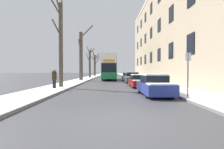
{
  "coord_description": "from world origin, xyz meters",
  "views": [
    {
      "loc": [
        -0.17,
        -5.66,
        1.6
      ],
      "look_at": [
        0.04,
        21.66,
        1.08
      ],
      "focal_mm": 28.0,
      "sensor_mm": 36.0,
      "label": 1
    }
  ],
  "objects_px": {
    "parked_car_1": "(139,81)",
    "parked_car_3": "(128,77)",
    "bare_tree_left_0": "(60,42)",
    "double_decker_bus": "(109,66)",
    "pedestrian_left_sidewalk": "(54,78)",
    "street_sign_post": "(188,73)",
    "bare_tree_left_1": "(81,55)",
    "bare_tree_left_3": "(95,64)",
    "bare_tree_left_2": "(90,63)",
    "parked_car_0": "(154,85)",
    "parked_car_2": "(132,78)"
  },
  "relations": [
    {
      "from": "pedestrian_left_sidewalk",
      "to": "street_sign_post",
      "type": "relative_size",
      "value": 0.69
    },
    {
      "from": "bare_tree_left_1",
      "to": "bare_tree_left_3",
      "type": "xyz_separation_m",
      "value": [
        0.03,
        24.4,
        -0.52
      ]
    },
    {
      "from": "bare_tree_left_1",
      "to": "parked_car_0",
      "type": "distance_m",
      "value": 18.96
    },
    {
      "from": "bare_tree_left_2",
      "to": "parked_car_0",
      "type": "bearing_deg",
      "value": -74.77
    },
    {
      "from": "bare_tree_left_0",
      "to": "bare_tree_left_2",
      "type": "distance_m",
      "value": 23.47
    },
    {
      "from": "bare_tree_left_2",
      "to": "street_sign_post",
      "type": "xyz_separation_m",
      "value": [
        9.05,
        -30.22,
        -2.0
      ]
    },
    {
      "from": "bare_tree_left_0",
      "to": "double_decker_bus",
      "type": "bearing_deg",
      "value": 74.52
    },
    {
      "from": "parked_car_0",
      "to": "parked_car_1",
      "type": "relative_size",
      "value": 1.02
    },
    {
      "from": "bare_tree_left_0",
      "to": "bare_tree_left_2",
      "type": "relative_size",
      "value": 1.24
    },
    {
      "from": "parked_car_2",
      "to": "double_decker_bus",
      "type": "bearing_deg",
      "value": 110.56
    },
    {
      "from": "bare_tree_left_3",
      "to": "double_decker_bus",
      "type": "xyz_separation_m",
      "value": [
        4.52,
        -20.58,
        -1.26
      ]
    },
    {
      "from": "parked_car_0",
      "to": "street_sign_post",
      "type": "xyz_separation_m",
      "value": [
        1.37,
        -2.0,
        0.86
      ]
    },
    {
      "from": "bare_tree_left_0",
      "to": "parked_car_0",
      "type": "bearing_deg",
      "value": -32.1
    },
    {
      "from": "bare_tree_left_1",
      "to": "parked_car_3",
      "type": "relative_size",
      "value": 2.3
    },
    {
      "from": "parked_car_1",
      "to": "parked_car_2",
      "type": "bearing_deg",
      "value": 90.0
    },
    {
      "from": "bare_tree_left_2",
      "to": "pedestrian_left_sidewalk",
      "type": "height_order",
      "value": "bare_tree_left_2"
    },
    {
      "from": "bare_tree_left_1",
      "to": "pedestrian_left_sidewalk",
      "type": "xyz_separation_m",
      "value": [
        0.02,
        -13.69,
        -3.3
      ]
    },
    {
      "from": "pedestrian_left_sidewalk",
      "to": "parked_car_0",
      "type": "bearing_deg",
      "value": 20.53
    },
    {
      "from": "parked_car_0",
      "to": "bare_tree_left_3",
      "type": "bearing_deg",
      "value": 100.55
    },
    {
      "from": "street_sign_post",
      "to": "bare_tree_left_0",
      "type": "bearing_deg",
      "value": 142.98
    },
    {
      "from": "parked_car_3",
      "to": "parked_car_1",
      "type": "bearing_deg",
      "value": -90.0
    },
    {
      "from": "double_decker_bus",
      "to": "street_sign_post",
      "type": "relative_size",
      "value": 3.81
    },
    {
      "from": "double_decker_bus",
      "to": "parked_car_3",
      "type": "bearing_deg",
      "value": -36.43
    },
    {
      "from": "parked_car_0",
      "to": "parked_car_3",
      "type": "xyz_separation_m",
      "value": [
        0.0,
        18.39,
        -0.02
      ]
    },
    {
      "from": "parked_car_1",
      "to": "parked_car_3",
      "type": "bearing_deg",
      "value": 90.0
    },
    {
      "from": "bare_tree_left_0",
      "to": "parked_car_2",
      "type": "xyz_separation_m",
      "value": [
        7.6,
        7.48,
        -3.68
      ]
    },
    {
      "from": "double_decker_bus",
      "to": "parked_car_2",
      "type": "relative_size",
      "value": 2.45
    },
    {
      "from": "parked_car_1",
      "to": "parked_car_3",
      "type": "relative_size",
      "value": 1.03
    },
    {
      "from": "bare_tree_left_3",
      "to": "parked_car_3",
      "type": "distance_m",
      "value": 24.4
    },
    {
      "from": "bare_tree_left_2",
      "to": "parked_car_2",
      "type": "distance_m",
      "value": 17.95
    },
    {
      "from": "bare_tree_left_2",
      "to": "parked_car_1",
      "type": "distance_m",
      "value": 23.71
    },
    {
      "from": "bare_tree_left_3",
      "to": "street_sign_post",
      "type": "bearing_deg",
      "value": -78.18
    },
    {
      "from": "parked_car_3",
      "to": "double_decker_bus",
      "type": "bearing_deg",
      "value": 143.57
    },
    {
      "from": "parked_car_2",
      "to": "street_sign_post",
      "type": "relative_size",
      "value": 1.56
    },
    {
      "from": "bare_tree_left_3",
      "to": "bare_tree_left_0",
      "type": "bearing_deg",
      "value": -89.85
    },
    {
      "from": "parked_car_3",
      "to": "parked_car_0",
      "type": "bearing_deg",
      "value": -90.0
    },
    {
      "from": "pedestrian_left_sidewalk",
      "to": "street_sign_post",
      "type": "bearing_deg",
      "value": 13.35
    },
    {
      "from": "bare_tree_left_0",
      "to": "bare_tree_left_3",
      "type": "xyz_separation_m",
      "value": [
        -0.1,
        36.55,
        -0.58
      ]
    },
    {
      "from": "bare_tree_left_3",
      "to": "double_decker_bus",
      "type": "height_order",
      "value": "bare_tree_left_3"
    },
    {
      "from": "parked_car_0",
      "to": "street_sign_post",
      "type": "relative_size",
      "value": 1.63
    },
    {
      "from": "parked_car_1",
      "to": "parked_car_2",
      "type": "height_order",
      "value": "parked_car_2"
    },
    {
      "from": "bare_tree_left_0",
      "to": "street_sign_post",
      "type": "xyz_separation_m",
      "value": [
        8.97,
        -6.77,
        -2.85
      ]
    },
    {
      "from": "bare_tree_left_2",
      "to": "double_decker_bus",
      "type": "bearing_deg",
      "value": -58.97
    },
    {
      "from": "double_decker_bus",
      "to": "parked_car_1",
      "type": "distance_m",
      "value": 15.22
    },
    {
      "from": "bare_tree_left_0",
      "to": "double_decker_bus",
      "type": "distance_m",
      "value": 16.67
    },
    {
      "from": "parked_car_2",
      "to": "street_sign_post",
      "type": "height_order",
      "value": "street_sign_post"
    },
    {
      "from": "bare_tree_left_3",
      "to": "parked_car_1",
      "type": "bearing_deg",
      "value": -77.71
    },
    {
      "from": "bare_tree_left_3",
      "to": "double_decker_bus",
      "type": "bearing_deg",
      "value": -77.62
    },
    {
      "from": "bare_tree_left_2",
      "to": "parked_car_3",
      "type": "relative_size",
      "value": 1.78
    },
    {
      "from": "parked_car_1",
      "to": "pedestrian_left_sidewalk",
      "type": "xyz_separation_m",
      "value": [
        -7.71,
        -2.75,
        0.41
      ]
    }
  ]
}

